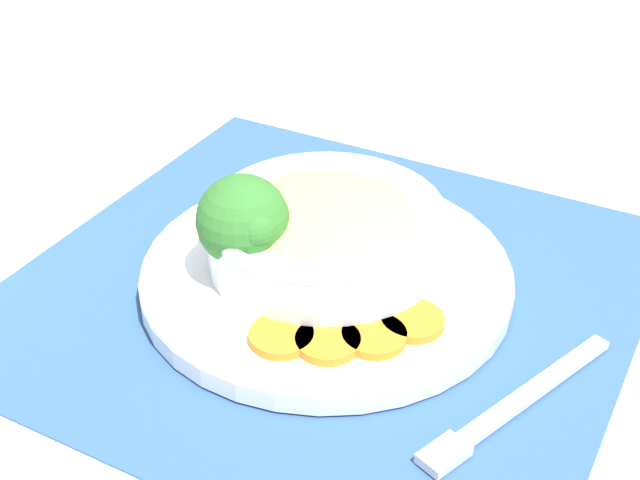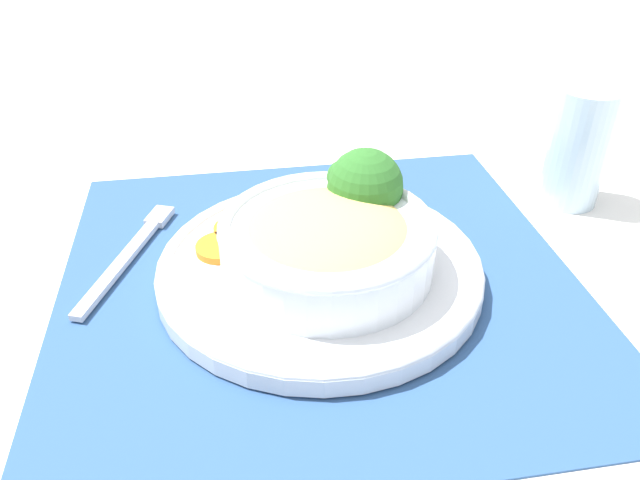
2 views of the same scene
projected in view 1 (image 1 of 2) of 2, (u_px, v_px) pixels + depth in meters
name	position (u px, v px, depth m)	size (l,w,h in m)	color
ground_plane	(326.00, 289.00, 0.71)	(4.00, 4.00, 0.00)	white
placemat	(326.00, 287.00, 0.71)	(0.52, 0.51, 0.00)	#2D5184
plate	(326.00, 273.00, 0.70)	(0.29, 0.29, 0.02)	silver
bowl	(326.00, 229.00, 0.69)	(0.19, 0.19, 0.06)	silver
broccoli_floret	(243.00, 222.00, 0.66)	(0.07, 0.07, 0.09)	#759E51
carrot_slice_near	(281.00, 336.00, 0.62)	(0.05, 0.05, 0.01)	orange
carrot_slice_middle	(328.00, 342.00, 0.62)	(0.05, 0.05, 0.01)	orange
carrot_slice_far	(374.00, 336.00, 0.62)	(0.05, 0.05, 0.01)	orange
carrot_slice_extra	(413.00, 321.00, 0.64)	(0.05, 0.05, 0.01)	orange
fork	(503.00, 412.00, 0.58)	(0.06, 0.18, 0.01)	silver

